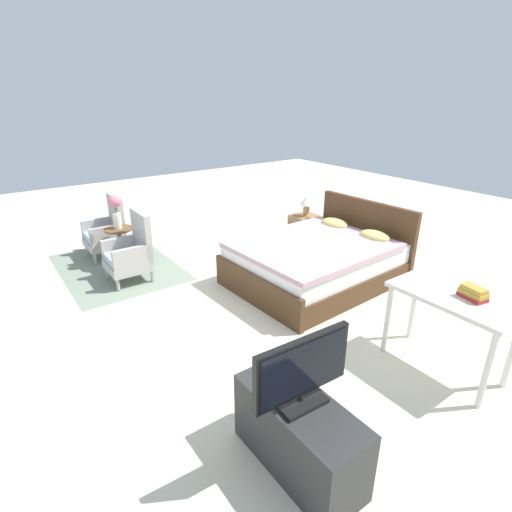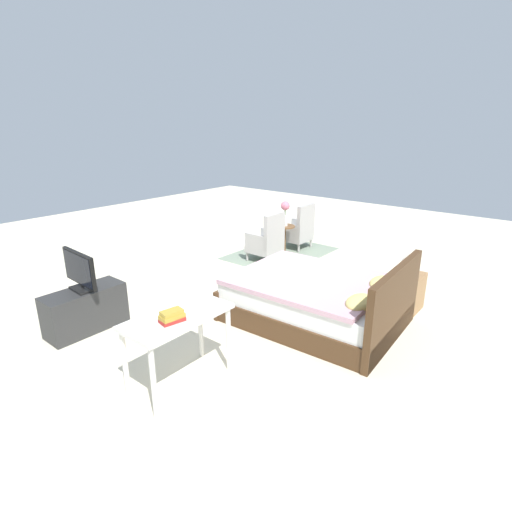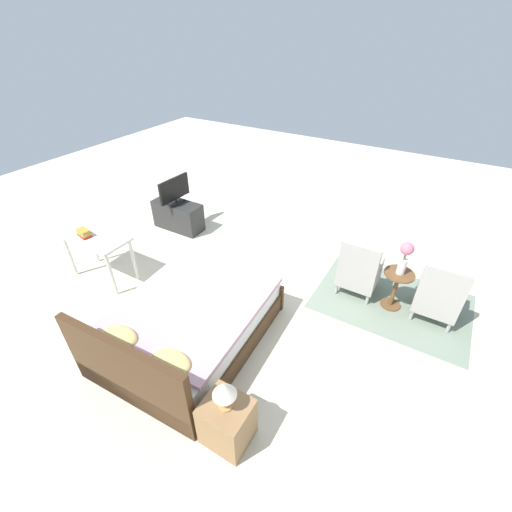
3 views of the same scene
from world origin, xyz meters
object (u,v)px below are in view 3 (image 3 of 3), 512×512
tv_stand (178,216)px  vanity_desk (97,243)px  armchair_by_window_left (438,297)px  table_lamp (224,392)px  side_table (396,286)px  flower_vase (405,255)px  armchair_by_window_right (359,272)px  nightstand (227,422)px  tv_flatscreen (174,190)px  bed (188,325)px  book_stack (84,233)px

tv_stand → vanity_desk: vanity_desk is taller
armchair_by_window_left → table_lamp: (1.47, 2.75, 0.36)m
side_table → flower_vase: (0.00, 0.00, 0.51)m
table_lamp → side_table: bearing=-109.0°
armchair_by_window_right → side_table: bearing=177.3°
armchair_by_window_left → armchair_by_window_right: bearing=-0.0°
nightstand → vanity_desk: (3.09, -1.11, 0.38)m
nightstand → tv_flatscreen: 4.27m
bed → flower_vase: flower_vase is taller
vanity_desk → side_table: bearing=-158.2°
armchair_by_window_left → flower_vase: 0.72m
armchair_by_window_left → tv_flatscreen: 4.61m
nightstand → side_table: bearing=-109.0°
armchair_by_window_right → nightstand: size_ratio=1.76×
bed → flower_vase: (-2.03, -1.97, 0.58)m
nightstand → tv_stand: bearing=-42.7°
flower_vase → nightstand: bearing=71.0°
armchair_by_window_left → flower_vase: bearing=2.7°
armchair_by_window_right → vanity_desk: 3.88m
armchair_by_window_right → nightstand: armchair_by_window_right is taller
armchair_by_window_right → book_stack: armchair_by_window_right is taller
bed → vanity_desk: 2.06m
bed → side_table: size_ratio=3.74×
tv_stand → nightstand: bearing=137.3°
armchair_by_window_right → vanity_desk: (3.51, 1.64, 0.26)m
nightstand → flower_vase: bearing=-109.0°
bed → vanity_desk: bearing=-10.2°
bed → tv_stand: (2.02, -2.12, -0.03)m
armchair_by_window_right → nightstand: 2.78m
armchair_by_window_right → book_stack: 4.03m
side_table → book_stack: bearing=22.1°
tv_stand → vanity_desk: (-0.02, 1.76, 0.37)m
nightstand → table_lamp: size_ratio=1.58×
armchair_by_window_left → table_lamp: bearing=61.9°
armchair_by_window_right → tv_stand: bearing=-2.0°
nightstand → tv_stand: 4.24m
table_lamp → book_stack: (3.21, -1.04, 0.07)m
flower_vase → book_stack: size_ratio=1.97×
bed → tv_flatscreen: bearing=-46.4°
nightstand → tv_stand: tv_stand is taller
side_table → armchair_by_window_left: bearing=-177.3°
flower_vase → vanity_desk: size_ratio=0.46×
bed → table_lamp: bed is taller
armchair_by_window_right → tv_flatscreen: tv_flatscreen is taller
flower_vase → bed: bearing=44.1°
bed → side_table: 2.84m
armchair_by_window_left → tv_stand: armchair_by_window_left is taller
table_lamp → flower_vase: bearing=-109.0°
armchair_by_window_left → tv_stand: size_ratio=0.96×
bed → table_lamp: 1.40m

